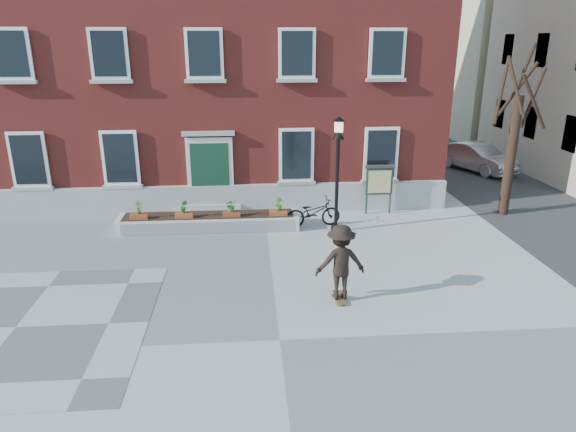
{
  "coord_description": "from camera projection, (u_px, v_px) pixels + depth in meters",
  "views": [
    {
      "loc": [
        -0.59,
        -9.74,
        6.22
      ],
      "look_at": [
        0.5,
        4.0,
        1.5
      ],
      "focal_mm": 32.0,
      "sensor_mm": 36.0,
      "label": 1
    }
  ],
  "objects": [
    {
      "name": "planter_assembly",
      "position": [
        209.0,
        221.0,
        17.76
      ],
      "size": [
        6.2,
        1.12,
        1.15
      ],
      "color": "silver",
      "rests_on": "ground"
    },
    {
      "name": "parked_car",
      "position": [
        477.0,
        157.0,
        25.64
      ],
      "size": [
        3.01,
        4.42,
        1.38
      ],
      "primitive_type": "imported",
      "rotation": [
        0.0,
        0.0,
        0.41
      ],
      "color": "silver",
      "rests_on": "ground"
    },
    {
      "name": "checker_patch",
      "position": [
        16.0,
        327.0,
        11.73
      ],
      "size": [
        6.0,
        6.0,
        0.01
      ],
      "primitive_type": "cube",
      "color": "#57585A",
      "rests_on": "ground"
    },
    {
      "name": "notice_board",
      "position": [
        379.0,
        181.0,
        19.09
      ],
      "size": [
        1.1,
        0.16,
        1.87
      ],
      "color": "#193325",
      "rests_on": "ground"
    },
    {
      "name": "ground",
      "position": [
        280.0,
        340.0,
        11.24
      ],
      "size": [
        100.0,
        100.0,
        0.0
      ],
      "primitive_type": "plane",
      "color": "#9F9FA2",
      "rests_on": "ground"
    },
    {
      "name": "skateboarder",
      "position": [
        341.0,
        262.0,
        12.66
      ],
      "size": [
        1.3,
        0.8,
        2.01
      ],
      "color": "brown",
      "rests_on": "ground"
    },
    {
      "name": "bicycle",
      "position": [
        313.0,
        212.0,
        17.98
      ],
      "size": [
        2.03,
        0.95,
        1.03
      ],
      "primitive_type": "imported",
      "rotation": [
        0.0,
        0.0,
        1.71
      ],
      "color": "black",
      "rests_on": "ground"
    },
    {
      "name": "bare_tree",
      "position": [
        513.0,
        141.0,
        18.57
      ],
      "size": [
        1.83,
        1.83,
        6.16
      ],
      "color": "#301F15",
      "rests_on": "ground"
    },
    {
      "name": "side_street",
      "position": [
        574.0,
        26.0,
        28.98
      ],
      "size": [
        15.2,
        36.0,
        14.5
      ],
      "color": "#39393B",
      "rests_on": "ground"
    },
    {
      "name": "lamp_post",
      "position": [
        338.0,
        159.0,
        16.85
      ],
      "size": [
        0.4,
        0.4,
        3.93
      ],
      "color": "black",
      "rests_on": "ground"
    },
    {
      "name": "brick_building",
      "position": [
        212.0,
        39.0,
        22.23
      ],
      "size": [
        18.4,
        10.85,
        12.6
      ],
      "color": "maroon",
      "rests_on": "ground"
    }
  ]
}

